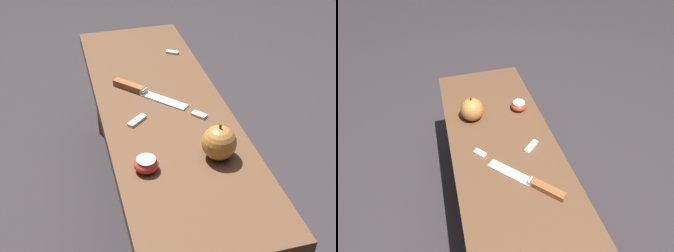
{
  "view_description": "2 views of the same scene",
  "coord_description": "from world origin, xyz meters",
  "views": [
    {
      "loc": [
        1.09,
        -0.27,
        1.18
      ],
      "look_at": [
        0.14,
        -0.02,
        0.46
      ],
      "focal_mm": 50.0,
      "sensor_mm": 36.0,
      "label": 1
    },
    {
      "loc": [
        -0.5,
        0.15,
        1.1
      ],
      "look_at": [
        0.14,
        -0.02,
        0.46
      ],
      "focal_mm": 28.0,
      "sensor_mm": 36.0,
      "label": 2
    }
  ],
  "objects": [
    {
      "name": "wooden_bench",
      "position": [
        0.0,
        0.0,
        0.35
      ],
      "size": [
        1.12,
        0.36,
        0.43
      ],
      "color": "brown",
      "rests_on": "ground_plane"
    },
    {
      "name": "apple_slice_near_bowl",
      "position": [
        0.07,
        0.09,
        0.43
      ],
      "size": [
        0.05,
        0.04,
        0.01
      ],
      "color": "silver",
      "rests_on": "wooden_bench"
    },
    {
      "name": "apple_whole",
      "position": [
        0.25,
        0.08,
        0.47
      ],
      "size": [
        0.09,
        0.09,
        0.1
      ],
      "color": "#B27233",
      "rests_on": "wooden_bench"
    },
    {
      "name": "knife",
      "position": [
        -0.1,
        -0.05,
        0.43
      ],
      "size": [
        0.21,
        0.2,
        0.02
      ],
      "rotation": [
        0.0,
        0.0,
        0.75
      ],
      "color": "#B7BABF",
      "rests_on": "wooden_bench"
    },
    {
      "name": "apple_cut",
      "position": [
        0.25,
        -0.11,
        0.44
      ],
      "size": [
        0.06,
        0.06,
        0.03
      ],
      "color": "red",
      "rests_on": "wooden_bench"
    },
    {
      "name": "ground_plane",
      "position": [
        0.0,
        0.0,
        0.0
      ],
      "size": [
        8.0,
        8.0,
        0.0
      ],
      "primitive_type": "plane",
      "color": "#2D282B"
    },
    {
      "name": "apple_slice_center",
      "position": [
        -0.32,
        0.11,
        0.43
      ],
      "size": [
        0.04,
        0.05,
        0.01
      ],
      "color": "silver",
      "rests_on": "wooden_bench"
    },
    {
      "name": "apple_slice_near_knife",
      "position": [
        0.05,
        -0.09,
        0.43
      ],
      "size": [
        0.06,
        0.06,
        0.01
      ],
      "color": "silver",
      "rests_on": "wooden_bench"
    }
  ]
}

